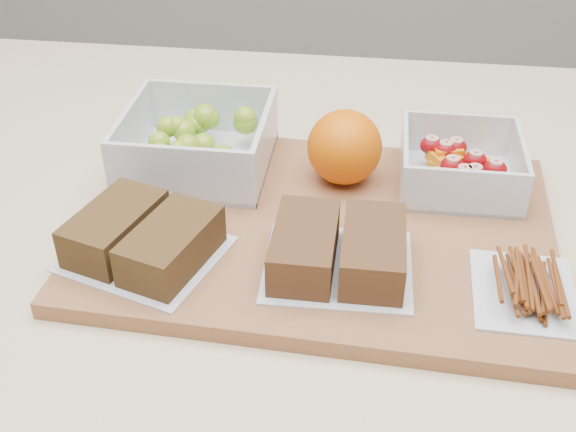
% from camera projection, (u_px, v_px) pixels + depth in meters
% --- Properties ---
extents(cutting_board, '(0.43, 0.32, 0.02)m').
position_uv_depth(cutting_board, '(320.00, 230.00, 0.66)').
color(cutting_board, '#95623E').
rests_on(cutting_board, counter).
extents(grape_container, '(0.14, 0.14, 0.06)m').
position_uv_depth(grape_container, '(200.00, 143.00, 0.73)').
color(grape_container, silver).
rests_on(grape_container, cutting_board).
extents(fruit_container, '(0.11, 0.11, 0.05)m').
position_uv_depth(fruit_container, '(460.00, 167.00, 0.70)').
color(fruit_container, silver).
rests_on(fruit_container, cutting_board).
extents(orange, '(0.07, 0.07, 0.07)m').
position_uv_depth(orange, '(344.00, 147.00, 0.70)').
color(orange, '#E86305').
rests_on(orange, cutting_board).
extents(sandwich_bag_left, '(0.15, 0.14, 0.04)m').
position_uv_depth(sandwich_bag_left, '(143.00, 238.00, 0.61)').
color(sandwich_bag_left, silver).
rests_on(sandwich_bag_left, cutting_board).
extents(sandwich_bag_center, '(0.13, 0.11, 0.04)m').
position_uv_depth(sandwich_bag_center, '(339.00, 250.00, 0.60)').
color(sandwich_bag_center, silver).
rests_on(sandwich_bag_center, cutting_board).
extents(pretzel_bag, '(0.08, 0.10, 0.02)m').
position_uv_depth(pretzel_bag, '(526.00, 283.00, 0.57)').
color(pretzel_bag, silver).
rests_on(pretzel_bag, cutting_board).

